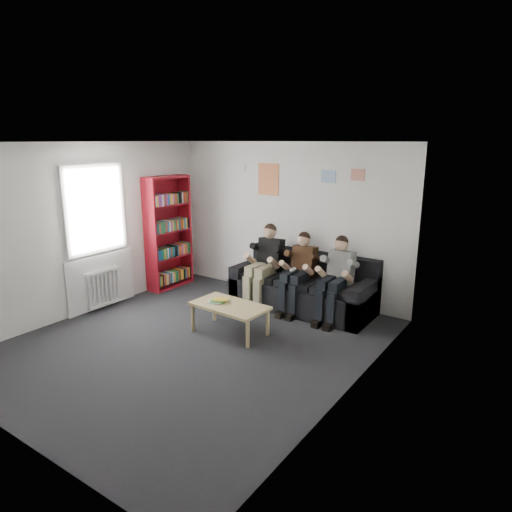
{
  "coord_description": "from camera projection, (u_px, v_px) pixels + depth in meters",
  "views": [
    {
      "loc": [
        3.99,
        -4.31,
        2.73
      ],
      "look_at": [
        0.15,
        1.3,
        0.99
      ],
      "focal_mm": 32.0,
      "sensor_mm": 36.0,
      "label": 1
    }
  ],
  "objects": [
    {
      "name": "poster_pink",
      "position": [
        358.0,
        175.0,
        7.06
      ],
      "size": [
        0.22,
        0.01,
        0.18
      ],
      "primitive_type": "cube",
      "color": "#E1469D",
      "rests_on": "room_shell"
    },
    {
      "name": "poster_large",
      "position": [
        268.0,
        179.0,
        8.0
      ],
      "size": [
        0.42,
        0.01,
        0.55
      ],
      "primitive_type": "cube",
      "color": "#EBB553",
      "rests_on": "room_shell"
    },
    {
      "name": "sofa",
      "position": [
        304.0,
        289.0,
        7.55
      ],
      "size": [
        2.33,
        0.95,
        0.9
      ],
      "color": "black",
      "rests_on": "ground"
    },
    {
      "name": "poster_blue",
      "position": [
        328.0,
        177.0,
        7.35
      ],
      "size": [
        0.25,
        0.01,
        0.2
      ],
      "primitive_type": "cube",
      "color": "#3D86D0",
      "rests_on": "room_shell"
    },
    {
      "name": "person_middle",
      "position": [
        298.0,
        273.0,
        7.3
      ],
      "size": [
        0.37,
        0.8,
        1.3
      ],
      "rotation": [
        0.0,
        0.0,
        -0.01
      ],
      "color": "#472C17",
      "rests_on": "sofa"
    },
    {
      "name": "person_left",
      "position": [
        264.0,
        265.0,
        7.65
      ],
      "size": [
        0.41,
        0.87,
        1.37
      ],
      "rotation": [
        0.0,
        0.0,
        0.08
      ],
      "color": "black",
      "rests_on": "sofa"
    },
    {
      "name": "person_right",
      "position": [
        335.0,
        279.0,
        6.95
      ],
      "size": [
        0.38,
        0.82,
        1.31
      ],
      "rotation": [
        0.0,
        0.0,
        -0.04
      ],
      "color": "silver",
      "rests_on": "sofa"
    },
    {
      "name": "bookshelf",
      "position": [
        169.0,
        233.0,
        8.5
      ],
      "size": [
        0.31,
        0.94,
        2.09
      ],
      "rotation": [
        0.0,
        0.0,
        -0.0
      ],
      "color": "maroon",
      "rests_on": "ground"
    },
    {
      "name": "room_shell",
      "position": [
        191.0,
        248.0,
        5.97
      ],
      "size": [
        5.0,
        5.0,
        5.0
      ],
      "color": "black",
      "rests_on": "ground"
    },
    {
      "name": "poster_sign",
      "position": [
        241.0,
        167.0,
        8.28
      ],
      "size": [
        0.2,
        0.01,
        0.14
      ],
      "primitive_type": "cube",
      "color": "white",
      "rests_on": "room_shell"
    },
    {
      "name": "coffee_table",
      "position": [
        230.0,
        308.0,
        6.54
      ],
      "size": [
        1.09,
        0.6,
        0.44
      ],
      "rotation": [
        0.0,
        0.0,
        -0.05
      ],
      "color": "tan",
      "rests_on": "ground"
    },
    {
      "name": "window",
      "position": [
        98.0,
        247.0,
        7.43
      ],
      "size": [
        0.05,
        1.3,
        2.36
      ],
      "color": "white",
      "rests_on": "room_shell"
    },
    {
      "name": "radiator",
      "position": [
        104.0,
        287.0,
        7.56
      ],
      "size": [
        0.1,
        0.64,
        0.6
      ],
      "color": "white",
      "rests_on": "ground"
    },
    {
      "name": "game_cases",
      "position": [
        218.0,
        301.0,
        6.61
      ],
      "size": [
        0.24,
        0.21,
        0.05
      ],
      "rotation": [
        0.0,
        0.0,
        0.29
      ],
      "color": "beige",
      "rests_on": "coffee_table"
    }
  ]
}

